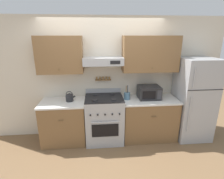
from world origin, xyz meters
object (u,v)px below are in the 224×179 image
Objects in this scene: stove_range at (104,119)px; utensil_crock at (127,96)px; microwave at (149,92)px; tea_kettle at (70,97)px; refrigerator at (194,99)px.

utensil_crock is at bearing 6.18° from stove_range.
microwave is (0.95, 0.07, 0.54)m from stove_range.
stove_range is 0.68m from utensil_crock.
tea_kettle is 1.18m from utensil_crock.
tea_kettle is 1.65m from microwave.
stove_range is 1.95m from refrigerator.
refrigerator is 2.61m from tea_kettle.
refrigerator is at bearing -0.51° from stove_range.
microwave is at bearing 4.20° from stove_range.
microwave is (1.65, 0.02, 0.05)m from tea_kettle.
microwave is at bearing 2.17° from utensil_crock.
microwave reaches higher than stove_range.
stove_range is 1.09m from microwave.
refrigerator reaches higher than stove_range.
tea_kettle is at bearing 178.48° from refrigerator.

